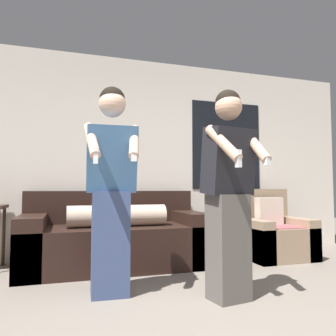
{
  "coord_description": "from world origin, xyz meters",
  "views": [
    {
      "loc": [
        -1.08,
        -1.7,
        0.9
      ],
      "look_at": [
        -0.26,
        0.95,
        1.08
      ],
      "focal_mm": 35.0,
      "sensor_mm": 36.0,
      "label": 1
    }
  ],
  "objects_px": {
    "person_right": "(229,190)",
    "person_left": "(111,186)",
    "armchair": "(270,234)",
    "couch": "(115,239)"
  },
  "relations": [
    {
      "from": "person_left",
      "to": "couch",
      "type": "bearing_deg",
      "value": 79.88
    },
    {
      "from": "couch",
      "to": "person_right",
      "type": "height_order",
      "value": "person_right"
    },
    {
      "from": "armchair",
      "to": "person_left",
      "type": "height_order",
      "value": "person_left"
    },
    {
      "from": "person_right",
      "to": "person_left",
      "type": "bearing_deg",
      "value": 156.87
    },
    {
      "from": "couch",
      "to": "armchair",
      "type": "bearing_deg",
      "value": -2.2
    },
    {
      "from": "person_right",
      "to": "armchair",
      "type": "bearing_deg",
      "value": 45.98
    },
    {
      "from": "couch",
      "to": "person_right",
      "type": "bearing_deg",
      "value": -63.62
    },
    {
      "from": "armchair",
      "to": "person_left",
      "type": "relative_size",
      "value": 0.5
    },
    {
      "from": "couch",
      "to": "person_right",
      "type": "distance_m",
      "value": 1.73
    },
    {
      "from": "person_left",
      "to": "armchair",
      "type": "bearing_deg",
      "value": 23.76
    }
  ]
}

